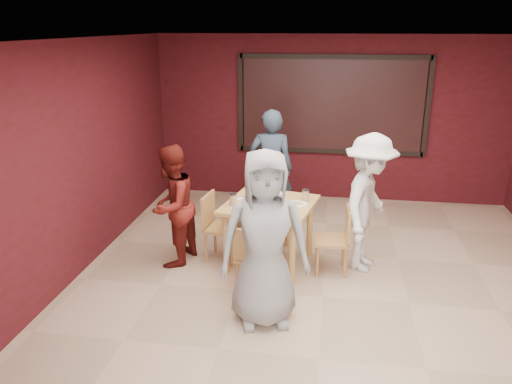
# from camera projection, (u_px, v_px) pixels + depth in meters

# --- Properties ---
(floor) EXTENTS (7.00, 7.00, 0.00)m
(floor) POSITION_uv_depth(u_px,v_px,m) (322.00, 297.00, 5.68)
(floor) COLOR tan
(floor) RESTS_ON ground
(window_blinds) EXTENTS (3.00, 0.02, 1.50)m
(window_blinds) POSITION_uv_depth(u_px,v_px,m) (332.00, 105.00, 8.38)
(window_blinds) COLOR black
(dining_table) EXTENTS (1.24, 1.24, 0.98)m
(dining_table) POSITION_uv_depth(u_px,v_px,m) (270.00, 211.00, 6.25)
(dining_table) COLOR tan
(dining_table) RESTS_ON floor
(chair_front) EXTENTS (0.45, 0.45, 0.81)m
(chair_front) POSITION_uv_depth(u_px,v_px,m) (253.00, 255.00, 5.66)
(chair_front) COLOR tan
(chair_front) RESTS_ON floor
(chair_back) EXTENTS (0.61, 0.61, 0.97)m
(chair_back) POSITION_uv_depth(u_px,v_px,m) (269.00, 203.00, 7.04)
(chair_back) COLOR tan
(chair_back) RESTS_ON floor
(chair_left) EXTENTS (0.47, 0.47, 0.88)m
(chair_left) POSITION_uv_depth(u_px,v_px,m) (217.00, 223.00, 6.47)
(chair_left) COLOR tan
(chair_left) RESTS_ON floor
(chair_right) EXTENTS (0.43, 0.43, 0.85)m
(chair_right) POSITION_uv_depth(u_px,v_px,m) (338.00, 236.00, 6.12)
(chair_right) COLOR tan
(chair_right) RESTS_ON floor
(diner_front) EXTENTS (1.02, 0.79, 1.84)m
(diner_front) POSITION_uv_depth(u_px,v_px,m) (265.00, 239.00, 4.95)
(diner_front) COLOR gray
(diner_front) RESTS_ON floor
(diner_back) EXTENTS (0.67, 0.46, 1.79)m
(diner_back) POSITION_uv_depth(u_px,v_px,m) (271.00, 169.00, 7.46)
(diner_back) COLOR #324459
(diner_back) RESTS_ON floor
(diner_left) EXTENTS (0.73, 0.86, 1.55)m
(diner_left) POSITION_uv_depth(u_px,v_px,m) (172.00, 206.00, 6.27)
(diner_left) COLOR #601612
(diner_left) RESTS_ON floor
(diner_right) EXTENTS (0.95, 1.26, 1.73)m
(diner_right) POSITION_uv_depth(u_px,v_px,m) (368.00, 203.00, 6.11)
(diner_right) COLOR white
(diner_right) RESTS_ON floor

